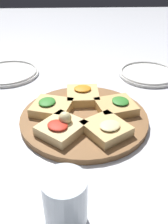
% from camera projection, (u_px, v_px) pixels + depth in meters
% --- Properties ---
extents(ground_plane, '(3.00, 3.00, 0.00)m').
position_uv_depth(ground_plane, '(84.00, 121.00, 0.72)').
color(ground_plane, silver).
extents(serving_board, '(0.34, 0.34, 0.02)m').
position_uv_depth(serving_board, '(84.00, 118.00, 0.71)').
color(serving_board, brown).
rests_on(serving_board, ground_plane).
extents(focaccia_slice_0, '(0.12, 0.12, 0.03)m').
position_uv_depth(focaccia_slice_0, '(51.00, 107.00, 0.72)').
color(focaccia_slice_0, '#DBB775').
rests_on(focaccia_slice_0, serving_board).
extents(focaccia_slice_1, '(0.14, 0.14, 0.05)m').
position_uv_depth(focaccia_slice_1, '(62.00, 127.00, 0.64)').
color(focaccia_slice_1, '#E5C689').
rests_on(focaccia_slice_1, serving_board).
extents(focaccia_slice_2, '(0.13, 0.14, 0.03)m').
position_uv_depth(focaccia_slice_2, '(106.00, 128.00, 0.64)').
color(focaccia_slice_2, '#DBB775').
rests_on(focaccia_slice_2, serving_board).
extents(focaccia_slice_3, '(0.12, 0.12, 0.03)m').
position_uv_depth(focaccia_slice_3, '(116.00, 106.00, 0.72)').
color(focaccia_slice_3, tan).
rests_on(focaccia_slice_3, serving_board).
extents(focaccia_slice_4, '(0.09, 0.10, 0.03)m').
position_uv_depth(focaccia_slice_4, '(82.00, 95.00, 0.78)').
color(focaccia_slice_4, '#DBB775').
rests_on(focaccia_slice_4, serving_board).
extents(plate_left, '(0.22, 0.22, 0.02)m').
position_uv_depth(plate_left, '(8.00, 73.00, 0.96)').
color(plate_left, white).
rests_on(plate_left, ground_plane).
extents(plate_right, '(0.21, 0.21, 0.02)m').
position_uv_depth(plate_right, '(148.00, 73.00, 0.96)').
color(plate_right, white).
rests_on(plate_right, ground_plane).
extents(water_glass, '(0.07, 0.07, 0.10)m').
position_uv_depth(water_glass, '(65.00, 202.00, 0.43)').
color(water_glass, silver).
rests_on(water_glass, ground_plane).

